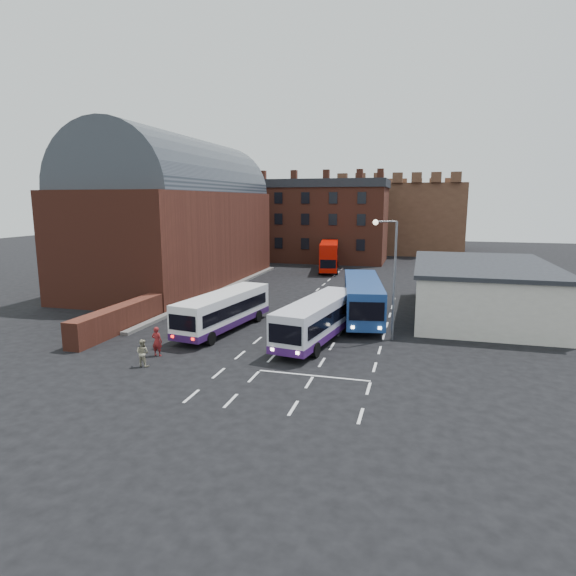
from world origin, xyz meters
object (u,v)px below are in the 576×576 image
(bus_white_inbound, at_px, (318,317))
(pedestrian_beige, at_px, (143,353))
(bus_white_outbound, at_px, (224,309))
(bus_red_double, at_px, (329,256))
(pedestrian_red, at_px, (157,341))
(bus_blue, at_px, (362,296))
(street_lamp, at_px, (391,268))

(bus_white_inbound, distance_m, pedestrian_beige, 11.23)
(bus_white_outbound, height_order, pedestrian_beige, bus_white_outbound)
(bus_red_double, xyz_separation_m, pedestrian_red, (-3.37, -37.20, -1.14))
(bus_blue, bearing_deg, pedestrian_red, 39.22)
(bus_red_double, bearing_deg, street_lamp, 98.61)
(bus_white_outbound, height_order, bus_white_inbound, bus_white_inbound)
(pedestrian_beige, bearing_deg, bus_blue, -120.83)
(bus_white_inbound, distance_m, bus_red_double, 32.05)
(bus_white_inbound, distance_m, bus_blue, 6.94)
(pedestrian_red, bearing_deg, bus_white_outbound, -102.72)
(bus_white_inbound, bearing_deg, bus_blue, -98.50)
(bus_blue, relative_size, bus_red_double, 1.20)
(bus_white_outbound, bearing_deg, street_lamp, 11.62)
(bus_blue, relative_size, street_lamp, 1.47)
(bus_white_outbound, xyz_separation_m, street_lamp, (11.46, 0.69, 3.21))
(bus_white_outbound, relative_size, street_lamp, 1.27)
(street_lamp, bearing_deg, pedestrian_beige, -145.16)
(pedestrian_beige, bearing_deg, bus_white_inbound, -132.48)
(bus_white_outbound, distance_m, bus_blue, 10.78)
(bus_white_inbound, xyz_separation_m, pedestrian_beige, (-8.39, -7.42, -0.86))
(pedestrian_red, relative_size, pedestrian_beige, 1.15)
(bus_red_double, bearing_deg, bus_white_outbound, 77.47)
(bus_red_double, relative_size, pedestrian_beige, 6.32)
(street_lamp, bearing_deg, bus_red_double, 107.82)
(street_lamp, relative_size, pedestrian_beige, 5.13)
(pedestrian_red, bearing_deg, bus_white_inbound, -145.82)
(bus_white_outbound, height_order, pedestrian_red, bus_white_outbound)
(bus_blue, distance_m, street_lamp, 6.32)
(pedestrian_beige, bearing_deg, bus_white_outbound, -93.58)
(pedestrian_beige, bearing_deg, pedestrian_red, -78.25)
(bus_red_double, distance_m, pedestrian_beige, 39.19)
(bus_blue, distance_m, pedestrian_beige, 17.55)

